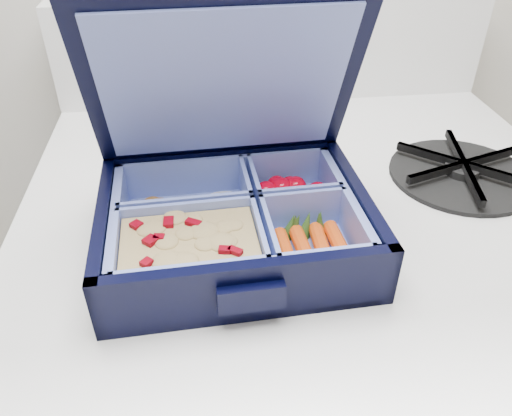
{
  "coord_description": "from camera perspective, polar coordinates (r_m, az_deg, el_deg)",
  "views": [
    {
      "loc": [
        0.56,
        1.2,
        1.29
      ],
      "look_at": [
        0.61,
        1.59,
        1.0
      ],
      "focal_mm": 35.0,
      "sensor_mm": 36.0,
      "label": 1
    }
  ],
  "objects": [
    {
      "name": "bento_box",
      "position": [
        0.48,
        -2.43,
        -1.74
      ],
      "size": [
        0.26,
        0.21,
        0.06
      ],
      "primitive_type": null,
      "rotation": [
        0.0,
        0.0,
        0.04
      ],
      "color": "black",
      "rests_on": "stove"
    },
    {
      "name": "burner_grate",
      "position": [
        0.64,
        22.55,
        4.24
      ],
      "size": [
        0.21,
        0.21,
        0.02
      ],
      "primitive_type": "cylinder",
      "rotation": [
        0.0,
        0.0,
        0.31
      ],
      "color": "black",
      "rests_on": "stove"
    },
    {
      "name": "burner_grate_rear",
      "position": [
        0.76,
        -10.25,
        11.06
      ],
      "size": [
        0.24,
        0.24,
        0.02
      ],
      "primitive_type": "cylinder",
      "rotation": [
        0.0,
        0.0,
        -0.35
      ],
      "color": "black",
      "rests_on": "stove"
    },
    {
      "name": "fork",
      "position": [
        0.6,
        1.27,
        4.14
      ],
      "size": [
        0.09,
        0.17,
        0.01
      ],
      "primitive_type": null,
      "rotation": [
        0.0,
        0.0,
        -0.38
      ],
      "color": "silver",
      "rests_on": "stove"
    }
  ]
}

